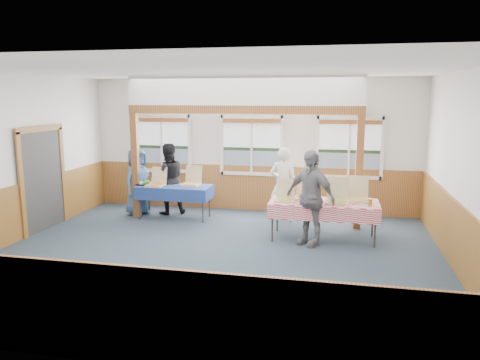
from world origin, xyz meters
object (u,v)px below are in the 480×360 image
woman_white (283,185)px  man_blue (138,182)px  table_left (175,188)px  table_right (324,204)px  person_grey (310,198)px  woman_black (168,179)px

woman_white → man_blue: bearing=7.3°
table_left → table_right: bearing=-22.2°
person_grey → man_blue: bearing=-167.1°
woman_black → person_grey: bearing=124.3°
table_left → man_blue: bearing=164.4°
table_left → person_grey: bearing=-29.4°
table_left → person_grey: 3.41m
table_right → man_blue: 4.50m
woman_black → man_blue: 0.72m
table_left → woman_white: bearing=-0.9°
table_left → woman_black: size_ratio=1.04×
man_blue → person_grey: 4.37m
woman_white → person_grey: (0.68, -1.56, 0.07)m
woman_black → person_grey: (3.45, -1.67, 0.06)m
person_grey → woman_white: bearing=145.8°
woman_white → woman_black: size_ratio=0.99×
table_right → woman_black: bearing=156.6°
woman_black → table_left: bearing=98.6°
table_left → man_blue: man_blue is taller
table_right → woman_black: size_ratio=1.28×
table_left → man_blue: size_ratio=1.11×
woman_black → man_blue: woman_black is taller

